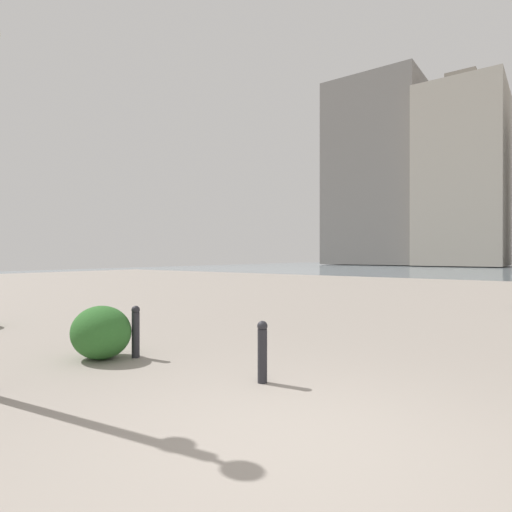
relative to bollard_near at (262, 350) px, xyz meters
The scene contains 5 objects.
building_slab 68.01m from the bollard_near, 82.55° to the right, with size 11.96×14.28×29.29m.
building_annex 72.10m from the bollard_near, 71.23° to the right, with size 15.72×11.54×31.69m.
bollard_near is the anchor object (origin of this frame).
bollard_mid 2.32m from the bollard_near, ahead, with size 0.13×0.13×0.80m.
shrub_round 2.72m from the bollard_near, 10.31° to the left, with size 0.95×0.86×0.81m.
Camera 1 is at (-1.75, 2.99, 1.59)m, focal length 28.95 mm.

